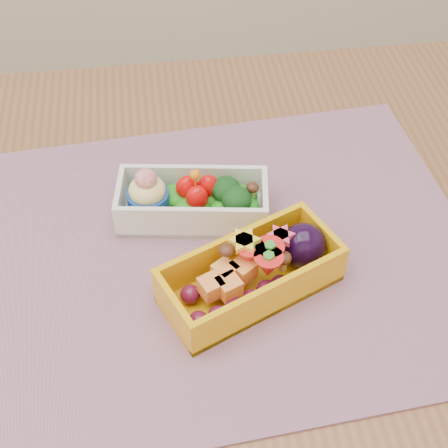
{
  "coord_description": "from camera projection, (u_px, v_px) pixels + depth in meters",
  "views": [
    {
      "loc": [
        -0.03,
        -0.41,
        1.27
      ],
      "look_at": [
        0.03,
        0.03,
        0.79
      ],
      "focal_mm": 51.94,
      "sensor_mm": 36.0,
      "label": 1
    }
  ],
  "objects": [
    {
      "name": "bento_yellow",
      "position": [
        254.0,
        272.0,
        0.63
      ],
      "size": [
        0.19,
        0.14,
        0.06
      ],
      "rotation": [
        0.0,
        0.0,
        0.41
      ],
      "color": "#E7A30B",
      "rests_on": "placemat"
    },
    {
      "name": "bento_white",
      "position": [
        192.0,
        201.0,
        0.7
      ],
      "size": [
        0.17,
        0.1,
        0.07
      ],
      "rotation": [
        0.0,
        0.0,
        -0.15
      ],
      "color": "silver",
      "rests_on": "placemat"
    },
    {
      "name": "table",
      "position": [
        204.0,
        331.0,
        0.74
      ],
      "size": [
        1.2,
        0.8,
        0.75
      ],
      "color": "brown",
      "rests_on": "ground"
    },
    {
      "name": "placemat",
      "position": [
        218.0,
        253.0,
        0.68
      ],
      "size": [
        0.57,
        0.46,
        0.0
      ],
      "primitive_type": "cube",
      "rotation": [
        0.0,
        0.0,
        0.07
      ],
      "color": "#A2708F",
      "rests_on": "table"
    }
  ]
}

